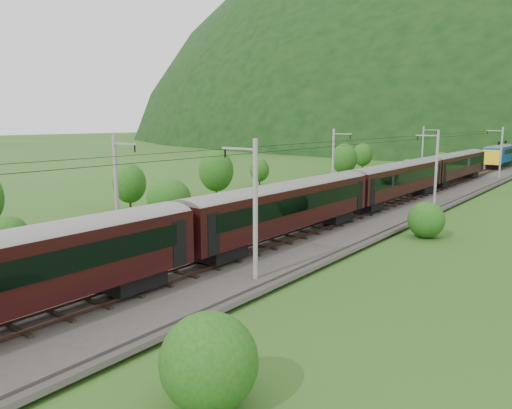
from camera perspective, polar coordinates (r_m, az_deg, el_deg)
The scene contains 14 objects.
ground at distance 33.03m, azimuth -8.74°, elevation -6.83°, with size 600.00×600.00×0.00m, color #294C17.
railbed at distance 40.34m, azimuth 1.49°, elevation -3.49°, with size 14.00×220.00×0.30m, color #38332D.
track_left at distance 41.70m, azimuth -1.19°, elevation -2.75°, with size 2.40×220.00×0.27m.
track_right at distance 38.98m, azimuth 4.37°, elevation -3.65°, with size 2.40×220.00×0.27m.
catenary_left at distance 61.44m, azimuth 8.87°, elevation 5.01°, with size 2.54×192.28×8.00m.
catenary_right at distance 56.71m, azimuth 19.85°, elevation 4.18°, with size 2.54×192.28×8.00m.
overhead_wires at distance 39.36m, azimuth 1.54°, elevation 6.42°, with size 4.83×198.00×0.03m.
mountain_ridge at distance 352.36m, azimuth 13.29°, elevation 7.81°, with size 336.00×280.00×132.00m, color black.
train at distance 37.08m, azimuth 3.09°, elevation 0.58°, with size 2.93×161.29×5.10m.
hazard_post_near at distance 51.75m, azimuth 9.52°, elevation 0.22°, with size 0.14×0.14×1.36m, color red.
hazard_post_far at distance 82.65m, azimuth 20.87°, elevation 3.17°, with size 0.14×0.14×1.29m, color red.
signal at distance 71.56m, azimuth 14.60°, elevation 2.99°, with size 0.22×0.22×1.95m.
vegetation_left at distance 49.06m, azimuth -13.26°, elevation 1.45°, with size 12.55×140.52×5.89m.
vegetation_right at distance 23.81m, azimuth 8.93°, elevation -9.93°, with size 6.17×93.00×2.91m.
Camera 1 is at (22.86, -21.97, 9.26)m, focal length 35.00 mm.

